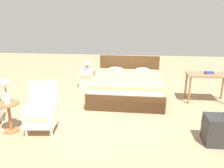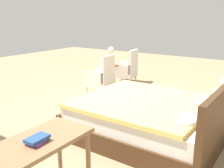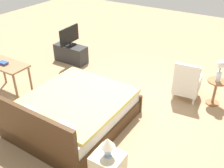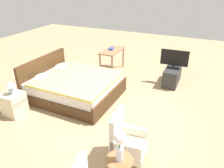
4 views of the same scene
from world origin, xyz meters
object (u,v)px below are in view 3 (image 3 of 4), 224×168
Objects in this scene: side_table at (215,89)px; vanity_desk at (7,68)px; bed at (73,112)px; table_lamp at (108,145)px; book_stack at (3,63)px; armchair_by_window_right at (186,84)px; tv_stand at (71,54)px; tv_flatscreen at (69,36)px; flower_vase at (220,68)px.

side_table is 0.55× the size of vanity_desk.
bed is 3.76× the size of side_table.
book_stack is (3.35, -0.91, 0.02)m from table_lamp.
tv_stand is (3.42, -0.14, -0.13)m from armchair_by_window_right.
book_stack is at bearing 85.57° from tv_flatscreen.
armchair_by_window_right is 0.88× the size of vanity_desk.
armchair_by_window_right reaches higher than tv_stand.
table_lamp reaches higher than tv_stand.
tv_stand is at bearing -93.91° from vanity_desk.
armchair_by_window_right is at bearing 12.11° from flower_vase.
tv_stand is at bearing -43.09° from table_lamp.
bed is at bearing 130.65° from tv_flatscreen.
tv_flatscreen is 2.04m from vanity_desk.
tv_flatscreen is (4.02, -0.01, 0.41)m from side_table.
book_stack is (0.16, 2.07, -0.01)m from tv_flatscreen.
vanity_desk is at bearing -15.92° from table_lamp.
table_lamp is (0.83, 2.97, -0.12)m from flower_vase.
side_table is (-2.12, -2.20, 0.06)m from bed.
tv_flatscreen is at bearing 2.34° from tv_stand.
tv_flatscreen is at bearing -49.35° from bed.
vanity_desk reaches higher than side_table.
armchair_by_window_right is 0.61m from side_table.
tv_flatscreen reaches higher than armchair_by_window_right.
book_stack is (2.06, -0.13, 0.46)m from bed.
book_stack is at bearing 26.29° from side_table.
side_table is 4.68m from book_stack.
bed is at bearing 175.04° from vanity_desk.
tv_flatscreen is at bearing -0.13° from flower_vase.
bed reaches higher than book_stack.
tv_flatscreen is 3.66× the size of book_stack.
armchair_by_window_right is 1.93× the size of flower_vase.
book_stack is at bearing -3.72° from bed.
tv_flatscreen is at bearing -2.28° from armchair_by_window_right.
bed is at bearing 176.28° from book_stack.
armchair_by_window_right is at bearing -126.47° from bed.
flower_vase is 1.45× the size of table_lamp.
flower_vase reaches higher than tv_stand.
flower_vase is (-2.12, -2.20, 0.57)m from bed.
bed reaches higher than table_lamp.
book_stack is (0.16, 2.07, 0.51)m from tv_stand.
armchair_by_window_right reaches higher than book_stack.
bed is 4.53× the size of flower_vase.
table_lamp is at bearing 149.15° from bed.
side_table is at bearing -154.06° from vanity_desk.
armchair_by_window_right is 4.29× the size of book_stack.
tv_stand is (4.02, -0.01, -0.62)m from flower_vase.
flower_vase is at bearing -134.02° from bed.
tv_stand is (3.18, -2.98, -0.50)m from table_lamp.
tv_flatscreen reaches higher than side_table.
vanity_desk is (0.14, 2.03, -0.15)m from tv_flatscreen.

